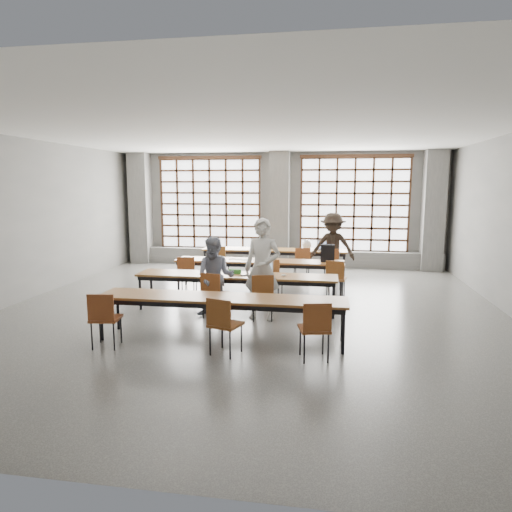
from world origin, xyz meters
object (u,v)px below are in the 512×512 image
at_px(plastic_bag, 307,244).
at_px(red_pouch, 106,315).
at_px(chair_near_mid, 223,320).
at_px(laptop_front, 264,271).
at_px(desk_row_d, 221,301).
at_px(student_back, 333,247).
at_px(laptop_back, 323,247).
at_px(chair_mid_centre, 272,274).
at_px(chair_near_left, 104,314).
at_px(chair_mid_left, 187,271).
at_px(green_box, 235,271).
at_px(desk_row_a, 274,251).
at_px(phone, 244,275).
at_px(mouse, 284,275).
at_px(backpack, 328,253).
at_px(chair_near_right, 315,325).
at_px(chair_front_left, 213,290).
at_px(student_female, 216,277).
at_px(chair_back_left, 220,258).
at_px(desk_row_b, 259,263).
at_px(student_male, 262,269).
at_px(desk_row_c, 236,278).
at_px(chair_back_right, 332,261).
at_px(chair_back_mid, 302,260).
at_px(chair_mid_right, 336,276).

distance_m(plastic_bag, red_pouch, 6.79).
xyz_separation_m(chair_near_mid, laptop_front, (0.23, 2.58, 0.25)).
distance_m(desk_row_d, plastic_bag, 5.75).
relative_size(student_back, laptop_back, 4.91).
bearing_deg(chair_mid_centre, chair_near_mid, -93.98).
bearing_deg(desk_row_d, chair_near_left, -159.59).
xyz_separation_m(chair_mid_left, green_box, (1.36, -1.10, 0.24)).
relative_size(desk_row_a, phone, 30.77).
distance_m(chair_mid_centre, mouse, 1.28).
relative_size(backpack, plastic_bag, 1.40).
bearing_deg(student_back, backpack, -88.51).
xyz_separation_m(chair_near_right, red_pouch, (-3.22, 0.08, -0.04)).
relative_size(chair_front_left, laptop_back, 2.42).
xyz_separation_m(chair_near_mid, green_box, (-0.36, 2.55, 0.24)).
bearing_deg(chair_mid_left, student_back, 32.04).
xyz_separation_m(student_female, green_box, (0.25, 0.58, 0.01)).
relative_size(chair_mid_centre, mouse, 8.98).
xyz_separation_m(chair_back_left, chair_near_left, (-0.44, -5.59, 0.00)).
relative_size(desk_row_b, desk_row_d, 1.00).
relative_size(desk_row_a, student_male, 2.11).
height_order(desk_row_c, chair_near_left, chair_near_left).
relative_size(desk_row_b, chair_mid_centre, 4.55).
height_order(desk_row_b, chair_back_right, chair_back_right).
xyz_separation_m(green_box, plastic_bag, (1.24, 3.72, 0.10)).
height_order(desk_row_c, chair_back_mid, chair_back_mid).
relative_size(chair_mid_right, red_pouch, 4.40).
relative_size(chair_mid_centre, plastic_bag, 3.08).
xyz_separation_m(chair_mid_left, chair_near_right, (3.07, -3.65, 0.00)).
distance_m(chair_mid_left, red_pouch, 3.58).
relative_size(student_male, student_back, 1.06).
distance_m(desk_row_d, student_back, 5.39).
bearing_deg(chair_front_left, chair_back_mid, 69.20).
height_order(chair_back_right, student_male, student_male).
xyz_separation_m(student_male, laptop_back, (1.04, 4.36, -0.16)).
bearing_deg(desk_row_d, plastic_bag, 79.38).
relative_size(chair_mid_centre, backpack, 2.20).
height_order(chair_back_right, chair_front_left, same).
height_order(chair_mid_left, student_male, student_male).
bearing_deg(backpack, student_male, -117.13).
xyz_separation_m(student_back, plastic_bag, (-0.70, 0.55, -0.02)).
height_order(chair_mid_left, chair_front_left, same).
bearing_deg(student_female, chair_mid_left, 120.41).
distance_m(chair_mid_right, green_box, 2.31).
height_order(mouse, plastic_bag, plastic_bag).
relative_size(desk_row_a, chair_near_left, 4.55).
distance_m(desk_row_b, chair_back_left, 1.84).
relative_size(desk_row_a, red_pouch, 20.00).
bearing_deg(chair_near_right, desk_row_b, 109.04).
height_order(desk_row_c, chair_mid_right, chair_mid_right).
bearing_deg(green_box, desk_row_b, 82.55).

